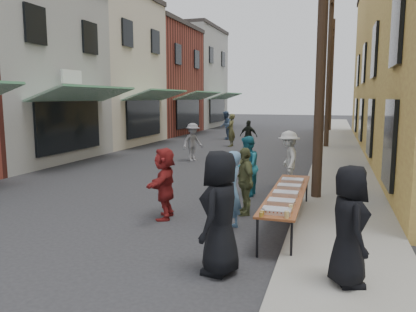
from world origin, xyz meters
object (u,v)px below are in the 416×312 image
Objects in this scene: utility_pole_far at (331,76)px; catering_tray_sausage at (277,211)px; serving_table at (287,194)px; utility_pole_near at (322,28)px; utility_pole_mid at (329,65)px; guest_front_a at (220,213)px; guest_front_c at (247,166)px; server at (349,225)px.

catering_tray_sausage is (-0.50, -28.18, -3.71)m from utility_pole_far.
utility_pole_far is at bearing 88.92° from serving_table.
utility_pole_mid is (0.00, 12.00, 0.00)m from utility_pole_near.
catering_tray_sausage reaches higher than serving_table.
guest_front_a is (-1.24, -17.18, -3.53)m from utility_pole_mid.
utility_pole_mid is 1.00× the size of utility_pole_far.
utility_pole_near is 1.00× the size of utility_pole_far.
server reaches higher than guest_front_c.
guest_front_c is at bearing 108.77° from catering_tray_sausage.
utility_pole_near is 6.39m from guest_front_a.
utility_pole_far is (0.00, 24.00, 0.00)m from utility_pole_near.
guest_front_a is at bearing -92.43° from utility_pole_far.
guest_front_a is (-0.74, -1.01, 0.18)m from catering_tray_sausage.
guest_front_c is (-1.38, 4.07, 0.06)m from catering_tray_sausage.
utility_pole_near reaches higher than guest_front_c.
utility_pole_mid reaches higher than server.
catering_tray_sausage is at bearing 150.20° from guest_front_a.
utility_pole_near reaches higher than server.
utility_pole_far is at bearing 90.00° from utility_pole_mid.
serving_table is at bearing -101.20° from utility_pole_near.
guest_front_a is at bearing 72.84° from server.
serving_table is at bearing 170.85° from guest_front_a.
utility_pole_mid is 5.24× the size of server.
utility_pole_far is at bearing 88.98° from catering_tray_sausage.
utility_pole_mid reaches higher than catering_tray_sausage.
server is at bearing 95.23° from guest_front_a.
serving_table is at bearing 90.00° from catering_tray_sausage.
guest_front_a is at bearing -105.48° from serving_table.
utility_pole_near and utility_pole_far have the same top height.
utility_pole_near is 1.00× the size of utility_pole_mid.
utility_pole_far reaches higher than guest_front_a.
utility_pole_far reaches higher than catering_tray_sausage.
guest_front_a is 1.13× the size of server.
catering_tray_sausage is 0.30× the size of guest_front_c.
utility_pole_far is (0.00, 12.00, 0.00)m from utility_pole_mid.
utility_pole_mid is at bearing 168.62° from guest_front_c.
guest_front_a is (-0.74, -2.66, 0.26)m from serving_table.
guest_front_a is at bearing -103.41° from utility_pole_near.
utility_pole_far is 29.42m from guest_front_a.
utility_pole_far is 24.45m from guest_front_c.
utility_pole_near is 4.62× the size of guest_front_a.
utility_pole_far reaches higher than server.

